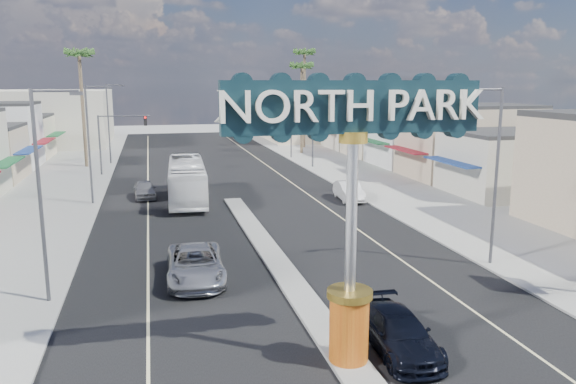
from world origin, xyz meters
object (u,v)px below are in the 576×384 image
streetlight_r_near (494,168)px  palm_right_mid (302,71)px  traffic_signal_right (297,129)px  suv_right (398,332)px  streetlight_l_far (110,119)px  palm_left_far (79,60)px  city_bus (187,180)px  car_parked_left (144,189)px  gateway_sign (352,190)px  palm_right_far (305,58)px  streetlight_l_near (43,186)px  car_parked_right (349,191)px  streetlight_r_mid (353,133)px  streetlight_l_mid (91,139)px  streetlight_r_far (290,117)px  suv_left (195,264)px  traffic_signal_left (118,133)px

streetlight_r_near → palm_right_mid: 46.40m
traffic_signal_right → suv_right: 42.30m
streetlight_l_far → palm_right_mid: palm_right_mid is taller
palm_left_far → city_bus: palm_left_far is taller
streetlight_l_far → car_parked_left: 21.18m
gateway_sign → palm_right_far: (15.00, 60.02, 6.46)m
traffic_signal_right → streetlight_r_near: size_ratio=0.67×
streetlight_l_near → car_parked_right: (19.43, 16.86, -4.33)m
palm_left_far → streetlight_r_mid: bearing=-40.5°
streetlight_l_mid → streetlight_r_mid: size_ratio=1.00×
streetlight_r_mid → palm_right_far: (4.57, 32.00, 7.32)m
traffic_signal_right → car_parked_left: 20.49m
streetlight_r_mid → palm_left_far: 31.47m
streetlight_l_near → palm_right_mid: palm_right_mid is taller
streetlight_l_mid → suv_right: (12.43, -27.53, -4.38)m
streetlight_l_far → suv_right: (12.43, -49.53, -4.38)m
streetlight_l_far → traffic_signal_right: bearing=-22.2°
streetlight_r_far → palm_right_mid: size_ratio=0.74×
suv_left → city_bus: city_bus is taller
streetlight_l_near → suv_left: 7.60m
streetlight_r_mid → streetlight_l_near: bearing=-136.2°
traffic_signal_right → palm_left_far: 24.09m
streetlight_r_mid → palm_right_mid: bearing=84.4°
streetlight_r_near → suv_right: streetlight_r_near is taller
traffic_signal_left → palm_right_far: palm_right_far is taller
streetlight_l_near → car_parked_right: streetlight_l_near is taller
streetlight_l_far → streetlight_r_far: 20.87m
streetlight_l_mid → streetlight_r_near: 28.90m
streetlight_r_far → palm_right_mid: 7.30m
streetlight_r_near → suv_left: streetlight_r_near is taller
palm_left_far → streetlight_l_near: bearing=-86.3°
streetlight_r_mid → suv_left: 24.15m
traffic_signal_left → palm_right_far: bearing=36.7°
traffic_signal_right → car_parked_right: traffic_signal_right is taller
streetlight_r_mid → palm_left_far: bearing=139.5°
streetlight_l_mid → car_parked_left: streetlight_l_mid is taller
streetlight_r_mid → streetlight_r_far: size_ratio=1.00×
streetlight_l_near → streetlight_r_near: bearing=0.0°
palm_left_far → palm_right_far: palm_right_far is taller
streetlight_l_near → streetlight_r_far: size_ratio=1.00×
traffic_signal_left → palm_right_mid: size_ratio=0.50×
traffic_signal_left → streetlight_l_mid: (-1.25, -13.99, 0.79)m
suv_left → traffic_signal_right: bearing=69.8°
suv_left → suv_right: suv_left is taller
car_parked_left → car_parked_right: (15.74, -4.74, 0.03)m
streetlight_r_far → suv_right: 50.44m
streetlight_l_mid → streetlight_l_near: bearing=-90.0°
traffic_signal_right → streetlight_l_near: bearing=-120.0°
streetlight_r_near → palm_right_far: 52.71m
palm_right_mid → city_bus: 32.12m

